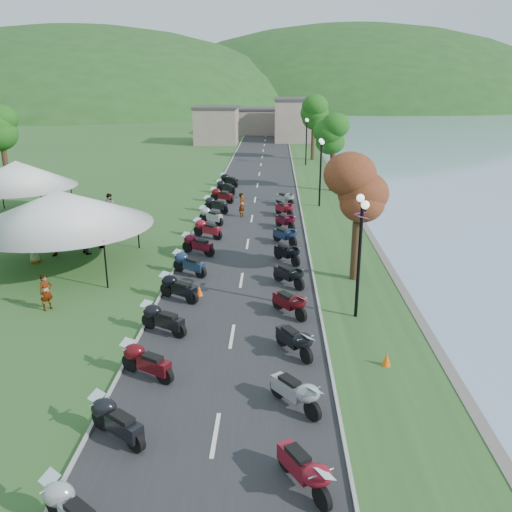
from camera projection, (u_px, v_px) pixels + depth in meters
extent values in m
cube|color=#2A2A2C|center=(255.00, 200.00, 43.53)|extent=(7.00, 120.00, 0.02)
cube|color=gray|center=(253.00, 122.00, 85.46)|extent=(18.00, 16.00, 5.00)
imported|color=slate|center=(48.00, 309.00, 23.22)|extent=(0.70, 0.72, 1.59)
imported|color=slate|center=(111.00, 219.00, 37.92)|extent=(0.99, 0.75, 1.80)
imported|color=slate|center=(54.00, 255.00, 30.16)|extent=(0.64, 1.21, 1.78)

